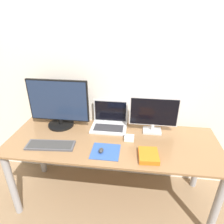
{
  "coord_description": "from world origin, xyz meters",
  "views": [
    {
      "loc": [
        0.19,
        -1.13,
        1.75
      ],
      "look_at": [
        -0.02,
        0.47,
        0.94
      ],
      "focal_mm": 32.0,
      "sensor_mm": 36.0,
      "label": 1
    }
  ],
  "objects": [
    {
      "name": "laptop",
      "position": [
        -0.06,
        0.6,
        0.78
      ],
      "size": [
        0.35,
        0.25,
        0.25
      ],
      "color": "silver",
      "rests_on": "desk"
    },
    {
      "name": "mousepad",
      "position": [
        -0.03,
        0.18,
        0.72
      ],
      "size": [
        0.23,
        0.22,
        0.0
      ],
      "color": "#2D519E",
      "rests_on": "desk"
    },
    {
      "name": "desk",
      "position": [
        0.0,
        0.35,
        0.59
      ],
      "size": [
        1.89,
        0.69,
        0.72
      ],
      "color": "olive",
      "rests_on": "ground_plane"
    },
    {
      "name": "power_brick",
      "position": [
        0.15,
        0.38,
        0.74
      ],
      "size": [
        0.09,
        0.07,
        0.04
      ],
      "color": "white",
      "rests_on": "desk"
    },
    {
      "name": "book",
      "position": [
        0.31,
        0.15,
        0.74
      ],
      "size": [
        0.17,
        0.2,
        0.04
      ],
      "color": "orange",
      "rests_on": "desk"
    },
    {
      "name": "keyboard",
      "position": [
        -0.52,
        0.2,
        0.73
      ],
      "size": [
        0.42,
        0.18,
        0.02
      ],
      "color": "#4C4C51",
      "rests_on": "desk"
    },
    {
      "name": "monitor_left",
      "position": [
        -0.55,
        0.55,
        0.95
      ],
      "size": [
        0.59,
        0.26,
        0.48
      ],
      "color": "black",
      "rests_on": "desk"
    },
    {
      "name": "monitor_right",
      "position": [
        0.36,
        0.55,
        0.91
      ],
      "size": [
        0.45,
        0.12,
        0.36
      ],
      "color": "silver",
      "rests_on": "desk"
    },
    {
      "name": "wall_back",
      "position": [
        0.0,
        0.76,
        1.25
      ],
      "size": [
        7.0,
        0.05,
        2.5
      ],
      "color": "silver",
      "rests_on": "ground_plane"
    },
    {
      "name": "mouse",
      "position": [
        -0.07,
        0.17,
        0.74
      ],
      "size": [
        0.04,
        0.06,
        0.03
      ],
      "color": "#333333",
      "rests_on": "mousepad"
    }
  ]
}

